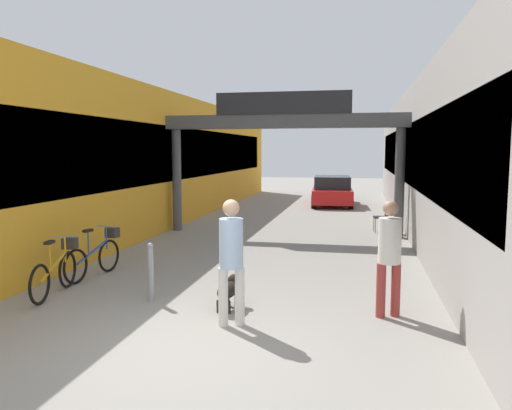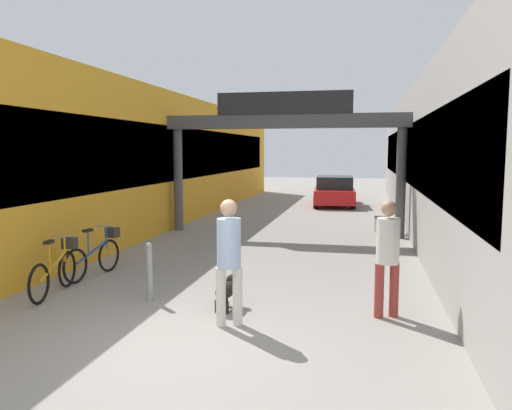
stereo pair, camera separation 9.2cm
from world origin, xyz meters
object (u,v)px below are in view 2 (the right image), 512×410
object	(u,v)px
bicycle_orange_nearest	(57,269)
cafe_chair_black_nearer	(385,215)
pedestrian_with_dog	(229,253)
bicycle_blue_second	(96,254)
pedestrian_companion	(388,251)
dog_on_leash	(227,289)
parked_car_red	(334,191)
bollard_post_metal	(149,271)

from	to	relation	value
bicycle_orange_nearest	cafe_chair_black_nearer	xyz separation A→B (m)	(5.88, 7.89, 0.10)
pedestrian_with_dog	bicycle_blue_second	size ratio (longest dim) A/B	1.08
bicycle_orange_nearest	pedestrian_with_dog	bearing A→B (deg)	-15.41
pedestrian_companion	dog_on_leash	world-z (taller)	pedestrian_companion
bicycle_orange_nearest	cafe_chair_black_nearer	world-z (taller)	bicycle_orange_nearest
dog_on_leash	pedestrian_with_dog	bearing A→B (deg)	-72.66
pedestrian_with_dog	cafe_chair_black_nearer	distance (m)	9.18
bicycle_orange_nearest	parked_car_red	size ratio (longest dim) A/B	0.41
bicycle_blue_second	dog_on_leash	bearing A→B (deg)	-25.06
bicycle_blue_second	bollard_post_metal	size ratio (longest dim) A/B	1.71
pedestrian_with_dog	bicycle_orange_nearest	xyz separation A→B (m)	(-3.38, 0.93, -0.61)
pedestrian_with_dog	cafe_chair_black_nearer	bearing A→B (deg)	74.18
bicycle_orange_nearest	bollard_post_metal	distance (m)	1.77
pedestrian_companion	bicycle_blue_second	xyz separation A→B (m)	(-5.55, 1.33, -0.58)
parked_car_red	bicycle_blue_second	bearing A→B (deg)	-105.54
bollard_post_metal	cafe_chair_black_nearer	distance (m)	8.94
pedestrian_companion	dog_on_leash	bearing A→B (deg)	-177.24
pedestrian_companion	bicycle_blue_second	distance (m)	5.73
pedestrian_companion	parked_car_red	bearing A→B (deg)	96.11
bicycle_blue_second	cafe_chair_black_nearer	xyz separation A→B (m)	(5.83, 6.63, 0.10)
pedestrian_with_dog	cafe_chair_black_nearer	xyz separation A→B (m)	(2.50, 8.82, -0.51)
cafe_chair_black_nearer	parked_car_red	distance (m)	7.65
bollard_post_metal	parked_car_red	xyz separation A→B (m)	(2.18, 15.34, 0.14)
cafe_chair_black_nearer	parked_car_red	world-z (taller)	parked_car_red
dog_on_leash	bicycle_blue_second	world-z (taller)	bicycle_blue_second
bicycle_orange_nearest	bollard_post_metal	world-z (taller)	bollard_post_metal
bicycle_orange_nearest	parked_car_red	distance (m)	15.79
bicycle_orange_nearest	dog_on_leash	bearing A→B (deg)	-3.56
pedestrian_companion	dog_on_leash	xyz separation A→B (m)	(-2.44, -0.12, -0.70)
pedestrian_with_dog	cafe_chair_black_nearer	world-z (taller)	pedestrian_with_dog
bicycle_blue_second	cafe_chair_black_nearer	world-z (taller)	bicycle_blue_second
pedestrian_with_dog	bollard_post_metal	world-z (taller)	pedestrian_with_dog
pedestrian_with_dog	parked_car_red	bearing A→B (deg)	87.99
bollard_post_metal	parked_car_red	bearing A→B (deg)	81.92
pedestrian_companion	bollard_post_metal	world-z (taller)	pedestrian_companion
pedestrian_companion	cafe_chair_black_nearer	size ratio (longest dim) A/B	1.98
bicycle_orange_nearest	cafe_chair_black_nearer	bearing A→B (deg)	53.32
pedestrian_with_dog	dog_on_leash	world-z (taller)	pedestrian_with_dog
bollard_post_metal	cafe_chair_black_nearer	xyz separation A→B (m)	(4.11, 7.94, 0.04)
pedestrian_companion	bollard_post_metal	xyz separation A→B (m)	(-3.82, 0.02, -0.52)
bollard_post_metal	bicycle_blue_second	bearing A→B (deg)	142.74
pedestrian_with_dog	bicycle_orange_nearest	size ratio (longest dim) A/B	1.08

